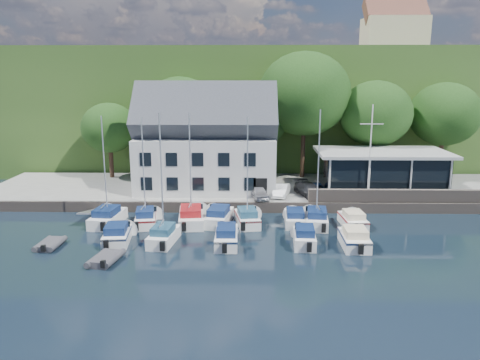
{
  "coord_description": "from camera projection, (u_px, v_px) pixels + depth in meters",
  "views": [
    {
      "loc": [
        -2.72,
        -31.28,
        12.84
      ],
      "look_at": [
        -3.4,
        9.0,
        3.61
      ],
      "focal_mm": 35.0,
      "sensor_mm": 36.0,
      "label": 1
    }
  ],
  "objects": [
    {
      "name": "car_silver",
      "position": [
        258.0,
        192.0,
        45.16
      ],
      "size": [
        2.32,
        3.87,
        1.23
      ],
      "primitive_type": "imported",
      "rotation": [
        0.0,
        0.0,
        0.25
      ],
      "color": "#A4A4A8",
      "rests_on": "quay"
    },
    {
      "name": "boat_r2_3",
      "position": [
        304.0,
        235.0,
        35.75
      ],
      "size": [
        2.08,
        5.51,
        1.49
      ],
      "primitive_type": null,
      "rotation": [
        0.0,
        0.0,
        -0.06
      ],
      "color": "white",
      "rests_on": "ground"
    },
    {
      "name": "quay_face",
      "position": [
        277.0,
        208.0,
        43.92
      ],
      "size": [
        60.0,
        0.3,
        1.0
      ],
      "primitive_type": "cube",
      "color": "#62564E",
      "rests_on": "ground"
    },
    {
      "name": "car_white",
      "position": [
        281.0,
        190.0,
        45.97
      ],
      "size": [
        2.06,
        3.77,
        1.18
      ],
      "primitive_type": "imported",
      "rotation": [
        0.0,
        0.0,
        -0.24
      ],
      "color": "white",
      "rests_on": "quay"
    },
    {
      "name": "gangway",
      "position": [
        96.0,
        218.0,
        42.35
      ],
      "size": [
        1.2,
        6.0,
        1.4
      ],
      "primitive_type": null,
      "color": "silver",
      "rests_on": "ground"
    },
    {
      "name": "harbor_building",
      "position": [
        206.0,
        147.0,
        48.31
      ],
      "size": [
        14.4,
        8.2,
        8.7
      ],
      "primitive_type": null,
      "color": "silver",
      "rests_on": "quay"
    },
    {
      "name": "flagpole",
      "position": [
        370.0,
        153.0,
        44.09
      ],
      "size": [
        2.16,
        0.2,
        9.01
      ],
      "primitive_type": null,
      "color": "silver",
      "rests_on": "quay"
    },
    {
      "name": "field_patch",
      "position": [
        299.0,
        57.0,
        97.79
      ],
      "size": [
        50.0,
        30.0,
        0.3
      ],
      "primitive_type": "cube",
      "color": "brown",
      "rests_on": "hillside"
    },
    {
      "name": "tree_2",
      "position": [
        256.0,
        134.0,
        53.55
      ],
      "size": [
        7.28,
        7.28,
        9.95
      ],
      "primitive_type": null,
      "color": "black",
      "rests_on": "quay"
    },
    {
      "name": "boat_r2_0",
      "position": [
        117.0,
        233.0,
        36.2
      ],
      "size": [
        2.62,
        5.79,
        1.51
      ],
      "primitive_type": null,
      "rotation": [
        0.0,
        0.0,
        0.11
      ],
      "color": "white",
      "rests_on": "ground"
    },
    {
      "name": "club_pavilion",
      "position": [
        381.0,
        171.0,
        48.04
      ],
      "size": [
        13.2,
        7.2,
        4.1
      ],
      "primitive_type": null,
      "color": "black",
      "rests_on": "quay"
    },
    {
      "name": "tree_1",
      "position": [
        181.0,
        127.0,
        54.04
      ],
      "size": [
        8.41,
        8.41,
        11.5
      ],
      "primitive_type": null,
      "color": "black",
      "rests_on": "quay"
    },
    {
      "name": "seawall",
      "position": [
        404.0,
        196.0,
        43.86
      ],
      "size": [
        18.0,
        0.5,
        1.2
      ],
      "primitive_type": "cube",
      "color": "#62564E",
      "rests_on": "quay"
    },
    {
      "name": "car_dgrey",
      "position": [
        309.0,
        190.0,
        46.02
      ],
      "size": [
        3.05,
        4.71,
        1.27
      ],
      "primitive_type": "imported",
      "rotation": [
        0.0,
        0.0,
        0.31
      ],
      "color": "#2C2D31",
      "rests_on": "quay"
    },
    {
      "name": "ground",
      "position": [
        286.0,
        258.0,
        33.31
      ],
      "size": [
        180.0,
        180.0,
        0.0
      ],
      "primitive_type": "plane",
      "color": "black",
      "rests_on": "ground"
    },
    {
      "name": "dinghy_1",
      "position": [
        106.0,
        258.0,
        32.42
      ],
      "size": [
        2.29,
        3.25,
        0.69
      ],
      "primitive_type": null,
      "rotation": [
        0.0,
        0.0,
        -0.18
      ],
      "color": "#38383D",
      "rests_on": "ground"
    },
    {
      "name": "dinghy_0",
      "position": [
        50.0,
        243.0,
        35.24
      ],
      "size": [
        1.78,
        2.84,
        0.65
      ],
      "primitive_type": null,
      "rotation": [
        0.0,
        0.0,
        -0.04
      ],
      "color": "#38383D",
      "rests_on": "ground"
    },
    {
      "name": "boat_r1_3",
      "position": [
        219.0,
        215.0,
        40.79
      ],
      "size": [
        3.05,
        6.56,
        1.53
      ],
      "primitive_type": null,
      "rotation": [
        0.0,
        0.0,
        -0.17
      ],
      "color": "white",
      "rests_on": "ground"
    },
    {
      "name": "boat_r2_2",
      "position": [
        227.0,
        234.0,
        35.86
      ],
      "size": [
        1.94,
        6.24,
        1.51
      ],
      "primitive_type": null,
      "rotation": [
        0.0,
        0.0,
        0.01
      ],
      "color": "white",
      "rests_on": "ground"
    },
    {
      "name": "tree_5",
      "position": [
        443.0,
        130.0,
        53.51
      ],
      "size": [
        7.96,
        7.96,
        10.87
      ],
      "primitive_type": null,
      "color": "black",
      "rests_on": "quay"
    },
    {
      "name": "boat_r1_2",
      "position": [
        190.0,
        171.0,
        39.86
      ],
      "size": [
        3.03,
        7.16,
        9.45
      ],
      "primitive_type": null,
      "rotation": [
        0.0,
        0.0,
        0.11
      ],
      "color": "white",
      "rests_on": "ground"
    },
    {
      "name": "boat_r1_4",
      "position": [
        247.0,
        173.0,
        39.56
      ],
      "size": [
        2.79,
        5.89,
        9.1
      ],
      "primitive_type": null,
      "rotation": [
        0.0,
        0.0,
        0.16
      ],
      "color": "white",
      "rests_on": "ground"
    },
    {
      "name": "tree_3",
      "position": [
        304.0,
        116.0,
        53.04
      ],
      "size": [
        10.43,
        10.43,
        14.26
      ],
      "primitive_type": null,
      "color": "black",
      "rests_on": "quay"
    },
    {
      "name": "boat_r1_5",
      "position": [
        295.0,
        216.0,
        40.63
      ],
      "size": [
        2.09,
        5.71,
        1.36
      ],
      "primitive_type": null,
      "rotation": [
        0.0,
        0.0,
        -0.04
      ],
      "color": "white",
      "rests_on": "ground"
    },
    {
      "name": "boat_r1_7",
      "position": [
        353.0,
        218.0,
        40.05
      ],
      "size": [
        2.32,
        5.36,
        1.37
      ],
      "primitive_type": null,
      "rotation": [
        0.0,
        0.0,
        0.07
      ],
      "color": "white",
      "rests_on": "ground"
    },
    {
      "name": "boat_r1_1",
      "position": [
        144.0,
        173.0,
        39.51
      ],
      "size": [
        2.71,
        5.67,
        9.15
      ],
      "primitive_type": null,
      "rotation": [
        0.0,
        0.0,
        0.16
      ],
      "color": "white",
      "rests_on": "ground"
    },
    {
      "name": "boat_r1_0",
      "position": [
        105.0,
        170.0,
        39.62
      ],
      "size": [
        2.92,
        6.46,
        9.56
      ],
      "primitive_type": null,
      "rotation": [
        0.0,
        0.0,
        -0.13
      ],
      "color": "white",
      "rests_on": "ground"
    },
    {
      "name": "quay",
      "position": [
        273.0,
        191.0,
        50.25
      ],
      "size": [
        60.0,
        13.0,
        1.0
      ],
      "primitive_type": "cube",
      "color": "gray",
      "rests_on": "ground"
    },
    {
      "name": "boat_r2_4",
      "position": [
        354.0,
        237.0,
        35.3
      ],
      "size": [
        2.13,
        5.38,
        1.52
      ],
      "primitive_type": null,
      "rotation": [
        0.0,
        0.0,
        -0.01
      ],
      "color": "white",
      "rests_on": "ground"
    },
    {
      "name": "tree_4",
      "position": [
        374.0,
        131.0,
        52.43
      ],
      "size": [
        8.11,
        8.11,
        11.09
      ],
      "primitive_type": null,
      "color": "black",
      "rests_on": "quay"
    },
    {
      "name": "hillside",
      "position": [
        262.0,
        98.0,
        91.95
      ],
      "size": [
        160.0,
        75.0,
        16.0
      ],
      "primitive_type": "cube",
      "color": "#2B481B",
      "rests_on": "ground"
    },
    {
      "name": "tree_0",
      "position": [
        110.0,
        140.0,
        53.54
      ],
      "size": [
        6.29,
        6.29,
        8.6
      ],
      "primitive_type": null,
      "color": "black",
      "rests_on": "quay"
    },
    {
      "name": "farmhouse",
      "position": [
        394.0,
        29.0,
        79.13
      ],
      "size": [
        10.4,
        7.0,
        8.2
      ],
      "primitive_type": null,
      "color": "beige",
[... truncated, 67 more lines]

